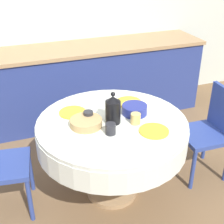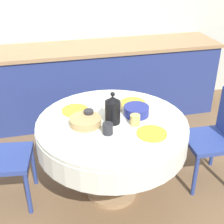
{
  "view_description": "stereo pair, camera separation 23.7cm",
  "coord_description": "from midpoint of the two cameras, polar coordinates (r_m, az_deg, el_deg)",
  "views": [
    {
      "loc": [
        -0.73,
        -1.96,
        1.94
      ],
      "look_at": [
        0.0,
        0.0,
        0.8
      ],
      "focal_mm": 50.0,
      "sensor_mm": 36.0,
      "label": 1
    },
    {
      "loc": [
        -0.5,
        -2.03,
        1.94
      ],
      "look_at": [
        0.0,
        0.0,
        0.8
      ],
      "focal_mm": 50.0,
      "sensor_mm": 36.0,
      "label": 2
    }
  ],
  "objects": [
    {
      "name": "bread_basket",
      "position": [
        2.36,
        -2.03,
        -1.74
      ],
      "size": [
        0.24,
        0.24,
        0.06
      ],
      "primitive_type": "cylinder",
      "color": "tan",
      "rests_on": "dining_table"
    },
    {
      "name": "plate_far_right",
      "position": [
        2.68,
        6.39,
        1.56
      ],
      "size": [
        0.22,
        0.22,
        0.01
      ],
      "primitive_type": "cylinder",
      "color": "yellow",
      "rests_on": "dining_table"
    },
    {
      "name": "plate_near_left",
      "position": [
        2.15,
        -1.02,
        -5.72
      ],
      "size": [
        0.22,
        0.22,
        0.01
      ],
      "primitive_type": "cylinder",
      "color": "white",
      "rests_on": "dining_table"
    },
    {
      "name": "wall_back",
      "position": [
        3.86,
        -4.74,
        18.94
      ],
      "size": [
        7.0,
        0.05,
        2.6
      ],
      "color": "beige",
      "rests_on": "ground_plane"
    },
    {
      "name": "plate_near_right",
      "position": [
        2.28,
        10.28,
        -3.97
      ],
      "size": [
        0.22,
        0.22,
        0.01
      ],
      "primitive_type": "cylinder",
      "color": "yellow",
      "rests_on": "dining_table"
    },
    {
      "name": "cup_near_left",
      "position": [
        2.24,
        2.25,
        -3.15
      ],
      "size": [
        0.08,
        0.08,
        0.08
      ],
      "primitive_type": "cylinder",
      "color": "#28282D",
      "rests_on": "dining_table"
    },
    {
      "name": "coffee_carafe",
      "position": [
        2.34,
        3.07,
        0.33
      ],
      "size": [
        0.12,
        0.12,
        0.26
      ],
      "color": "black",
      "rests_on": "dining_table"
    },
    {
      "name": "cup_far_left",
      "position": [
        2.41,
        -1.47,
        -0.61
      ],
      "size": [
        0.08,
        0.08,
        0.08
      ],
      "primitive_type": "cylinder",
      "color": "#28282D",
      "rests_on": "dining_table"
    },
    {
      "name": "kitchen_counter",
      "position": [
        3.78,
        -3.38,
        5.31
      ],
      "size": [
        3.24,
        0.64,
        0.9
      ],
      "color": "navy",
      "rests_on": "ground_plane"
    },
    {
      "name": "ground_plane",
      "position": [
        2.85,
        2.46,
        -14.39
      ],
      "size": [
        12.0,
        12.0,
        0.0
      ],
      "primitive_type": "plane",
      "color": "brown"
    },
    {
      "name": "chair_left",
      "position": [
        2.89,
        20.91,
        -3.93
      ],
      "size": [
        0.41,
        0.41,
        0.84
      ],
      "rotation": [
        0.0,
        0.0,
        1.53
      ],
      "color": "#2D428E",
      "rests_on": "ground_plane"
    },
    {
      "name": "cup_near_right",
      "position": [
        2.36,
        7.12,
        -1.53
      ],
      "size": [
        0.08,
        0.08,
        0.08
      ],
      "primitive_type": "cylinder",
      "color": "#DBB766",
      "rests_on": "dining_table"
    },
    {
      "name": "fruit_bowl",
      "position": [
        2.5,
        7.18,
        0.16
      ],
      "size": [
        0.2,
        0.2,
        0.08
      ],
      "primitive_type": "cylinder",
      "color": "navy",
      "rests_on": "dining_table"
    },
    {
      "name": "cup_far_right",
      "position": [
        2.55,
        3.66,
        1.06
      ],
      "size": [
        0.08,
        0.08,
        0.08
      ],
      "primitive_type": "cylinder",
      "color": "#DBB766",
      "rests_on": "dining_table"
    },
    {
      "name": "dining_table",
      "position": [
        2.48,
        2.75,
        -4.27
      ],
      "size": [
        1.19,
        1.19,
        0.72
      ],
      "color": "tan",
      "rests_on": "ground_plane"
    },
    {
      "name": "plate_far_left",
      "position": [
        2.56,
        -4.14,
        0.24
      ],
      "size": [
        0.22,
        0.22,
        0.01
      ],
      "primitive_type": "cylinder",
      "color": "yellow",
      "rests_on": "dining_table"
    }
  ]
}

